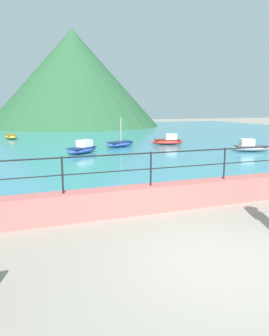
{
  "coord_description": "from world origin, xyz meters",
  "views": [
    {
      "loc": [
        -3.38,
        -4.59,
        2.77
      ],
      "look_at": [
        -0.27,
        3.7,
        1.1
      ],
      "focal_mm": 35.12,
      "sensor_mm": 36.0,
      "label": 1
    }
  ],
  "objects": [
    {
      "name": "ground_plane",
      "position": [
        0.0,
        0.0,
        0.0
      ],
      "size": [
        120.0,
        120.0,
        0.0
      ],
      "primitive_type": "plane",
      "color": "gray"
    },
    {
      "name": "boat_7",
      "position": [
        -3.45,
        25.16,
        0.26
      ],
      "size": [
        1.26,
        2.42,
        0.36
      ],
      "color": "gold",
      "rests_on": "lake_water"
    },
    {
      "name": "hill_main",
      "position": [
        5.01,
        41.66,
        6.44
      ],
      "size": [
        23.33,
        23.33,
        12.89
      ],
      "primitive_type": "cone",
      "color": "#285633",
      "rests_on": "ground"
    },
    {
      "name": "railing",
      "position": [
        0.0,
        3.2,
        1.34
      ],
      "size": [
        18.44,
        0.04,
        0.9
      ],
      "color": "black",
      "rests_on": "promenade_wall"
    },
    {
      "name": "boat_2",
      "position": [
        7.11,
        16.55,
        0.33
      ],
      "size": [
        2.47,
        1.58,
        0.76
      ],
      "color": "red",
      "rests_on": "lake_water"
    },
    {
      "name": "boat_3",
      "position": [
        3.46,
        16.46,
        0.26
      ],
      "size": [
        2.46,
        1.81,
        1.93
      ],
      "color": "#2D4C9E",
      "rests_on": "lake_water"
    },
    {
      "name": "boat_0",
      "position": [
        0.45,
        14.3,
        0.33
      ],
      "size": [
        2.37,
        2.12,
        0.76
      ],
      "color": "#2D4C9E",
      "rests_on": "lake_water"
    },
    {
      "name": "lake_water",
      "position": [
        0.0,
        25.84,
        0.03
      ],
      "size": [
        64.0,
        44.32,
        0.06
      ],
      "primitive_type": "cube",
      "color": "teal",
      "rests_on": "ground"
    },
    {
      "name": "promenade_wall",
      "position": [
        0.0,
        3.2,
        0.35
      ],
      "size": [
        20.0,
        0.56,
        0.7
      ],
      "primitive_type": "cube",
      "color": "#BC605B",
      "rests_on": "ground"
    },
    {
      "name": "boat_1",
      "position": [
        10.12,
        11.5,
        0.33
      ],
      "size": [
        2.47,
        1.59,
        0.76
      ],
      "color": "gray",
      "rests_on": "lake_water"
    }
  ]
}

